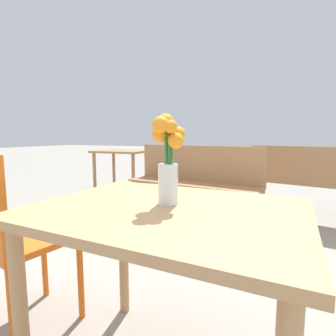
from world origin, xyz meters
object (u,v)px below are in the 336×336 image
(bench_middle, at_px, (194,181))
(cafe_chair, at_px, (10,232))
(table_front, at_px, (167,235))
(table_back, at_px, (122,159))
(flower_vase, at_px, (168,158))

(bench_middle, bearing_deg, cafe_chair, -97.54)
(table_front, relative_size, cafe_chair, 1.07)
(bench_middle, bearing_deg, table_back, 153.50)
(bench_middle, bearing_deg, table_front, -74.68)
(bench_middle, bearing_deg, flower_vase, -74.76)
(table_back, bearing_deg, table_front, -53.54)
(flower_vase, bearing_deg, bench_middle, 105.24)
(table_front, relative_size, flower_vase, 2.89)
(flower_vase, relative_size, table_back, 0.40)
(cafe_chair, height_order, table_back, cafe_chair)
(bench_middle, distance_m, table_back, 1.59)
(table_front, bearing_deg, cafe_chair, -176.83)
(cafe_chair, xyz_separation_m, bench_middle, (0.26, 1.97, -0.06))
(table_front, relative_size, table_back, 1.15)
(table_front, height_order, table_back, table_back)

